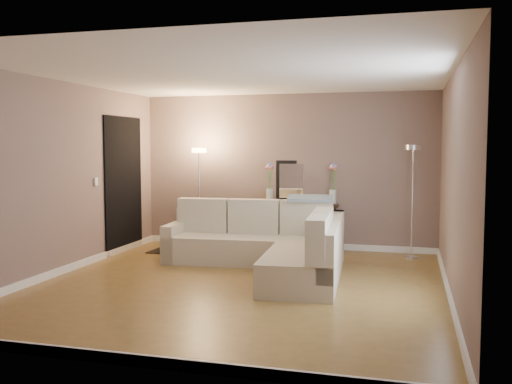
% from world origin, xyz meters
% --- Properties ---
extents(floor, '(5.00, 5.50, 0.01)m').
position_xyz_m(floor, '(0.00, 0.00, -0.01)').
color(floor, brown).
rests_on(floor, ground).
extents(ceiling, '(5.00, 5.50, 0.01)m').
position_xyz_m(ceiling, '(0.00, 0.00, 2.60)').
color(ceiling, white).
rests_on(ceiling, ground).
extents(wall_back, '(5.00, 0.02, 2.60)m').
position_xyz_m(wall_back, '(0.00, 2.76, 1.30)').
color(wall_back, '#78635C').
rests_on(wall_back, ground).
extents(wall_front, '(5.00, 0.02, 2.60)m').
position_xyz_m(wall_front, '(0.00, -2.76, 1.30)').
color(wall_front, '#78635C').
rests_on(wall_front, ground).
extents(wall_left, '(0.02, 5.50, 2.60)m').
position_xyz_m(wall_left, '(-2.51, 0.00, 1.30)').
color(wall_left, '#78635C').
rests_on(wall_left, ground).
extents(wall_right, '(0.02, 5.50, 2.60)m').
position_xyz_m(wall_right, '(2.51, 0.00, 1.30)').
color(wall_right, '#78635C').
rests_on(wall_right, ground).
extents(baseboard_back, '(5.00, 0.03, 0.10)m').
position_xyz_m(baseboard_back, '(0.00, 2.73, 0.05)').
color(baseboard_back, white).
rests_on(baseboard_back, ground).
extents(baseboard_front, '(5.00, 0.03, 0.10)m').
position_xyz_m(baseboard_front, '(0.00, -2.73, 0.05)').
color(baseboard_front, white).
rests_on(baseboard_front, ground).
extents(baseboard_left, '(0.03, 5.50, 0.10)m').
position_xyz_m(baseboard_left, '(-2.48, 0.00, 0.05)').
color(baseboard_left, white).
rests_on(baseboard_left, ground).
extents(baseboard_right, '(0.03, 5.50, 0.10)m').
position_xyz_m(baseboard_right, '(2.48, 0.00, 0.05)').
color(baseboard_right, white).
rests_on(baseboard_right, ground).
extents(doorway, '(0.02, 1.20, 2.20)m').
position_xyz_m(doorway, '(-2.48, 1.70, 1.10)').
color(doorway, black).
rests_on(doorway, ground).
extents(switch_plate, '(0.02, 0.08, 0.12)m').
position_xyz_m(switch_plate, '(-2.48, 0.85, 1.20)').
color(switch_plate, white).
rests_on(switch_plate, ground).
extents(sectional_sofa, '(2.77, 2.55, 0.92)m').
position_xyz_m(sectional_sofa, '(0.18, 1.02, 0.34)').
color(sectional_sofa, beige).
rests_on(sectional_sofa, floor).
extents(throw_blanket, '(0.70, 0.46, 0.09)m').
position_xyz_m(throw_blanket, '(0.60, 1.69, 0.95)').
color(throw_blanket, gray).
rests_on(throw_blanket, sectional_sofa).
extents(console_table, '(1.27, 0.41, 0.77)m').
position_xyz_m(console_table, '(0.21, 2.60, 0.43)').
color(console_table, black).
rests_on(console_table, floor).
extents(leaning_mirror, '(0.89, 0.10, 0.69)m').
position_xyz_m(leaning_mirror, '(0.27, 2.77, 1.14)').
color(leaning_mirror, black).
rests_on(leaning_mirror, console_table).
extents(table_decor, '(0.53, 0.13, 0.13)m').
position_xyz_m(table_decor, '(0.28, 2.58, 0.81)').
color(table_decor, orange).
rests_on(table_decor, console_table).
extents(flower_vase_left, '(0.15, 0.12, 0.66)m').
position_xyz_m(flower_vase_left, '(-0.24, 2.58, 1.06)').
color(flower_vase_left, silver).
rests_on(flower_vase_left, console_table).
extents(flower_vase_right, '(0.15, 0.12, 0.66)m').
position_xyz_m(flower_vase_right, '(0.81, 2.64, 1.06)').
color(flower_vase_right, silver).
rests_on(flower_vase_right, console_table).
extents(floor_lamp_lit, '(0.25, 0.25, 1.69)m').
position_xyz_m(floor_lamp_lit, '(-1.40, 2.31, 1.19)').
color(floor_lamp_lit, silver).
rests_on(floor_lamp_lit, floor).
extents(floor_lamp_unlit, '(0.31, 0.31, 1.74)m').
position_xyz_m(floor_lamp_unlit, '(2.07, 2.30, 1.23)').
color(floor_lamp_unlit, silver).
rests_on(floor_lamp_unlit, floor).
extents(charcoal_rug, '(1.13, 0.87, 0.01)m').
position_xyz_m(charcoal_rug, '(-1.50, 1.99, 0.01)').
color(charcoal_rug, black).
rests_on(charcoal_rug, floor).
extents(black_bag, '(0.32, 0.23, 0.20)m').
position_xyz_m(black_bag, '(-1.67, 1.90, 0.19)').
color(black_bag, black).
rests_on(black_bag, charcoal_rug).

